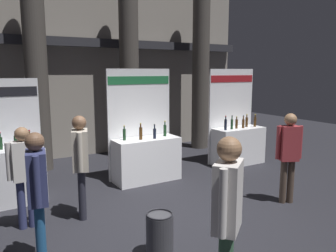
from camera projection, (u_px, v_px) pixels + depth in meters
ground_plane at (170, 221)px, 5.59m from camera, size 24.00×24.00×0.00m
hall_colonnade at (77, 55)px, 9.34m from camera, size 11.07×1.41×5.91m
exhibitor_booth_0 at (3, 172)px, 6.24m from camera, size 1.51×0.74×2.33m
exhibitor_booth_1 at (146, 154)px, 7.63m from camera, size 1.56×0.66×2.52m
exhibitor_booth_2 at (237, 141)px, 9.03m from camera, size 1.47×0.66×2.52m
trash_bin at (160, 235)px, 4.50m from camera, size 0.37×0.37×0.61m
visitor_1 at (81, 157)px, 5.58m from camera, size 0.36×0.55×1.75m
visitor_2 at (24, 170)px, 5.23m from camera, size 0.50×0.22×1.62m
visitor_3 at (38, 187)px, 4.19m from camera, size 0.29×0.57×1.73m
visitor_5 at (227, 208)px, 3.36m from camera, size 0.47×0.44×1.85m
visitor_8 at (289, 151)px, 6.25m from camera, size 0.46×0.34×1.70m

